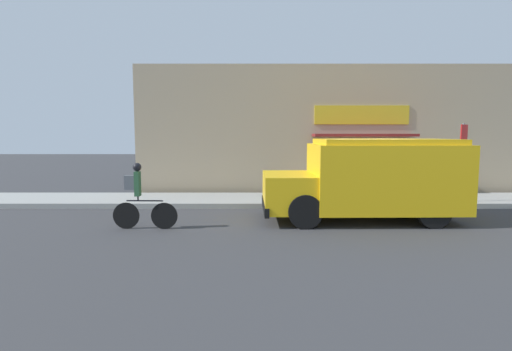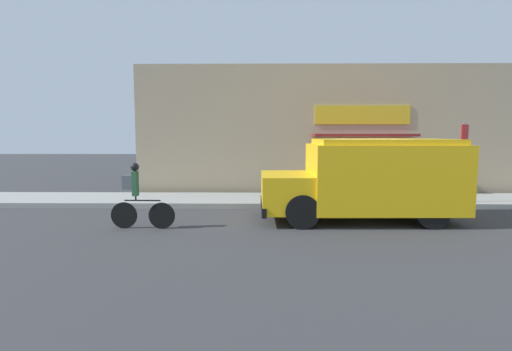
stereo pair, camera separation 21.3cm
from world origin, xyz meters
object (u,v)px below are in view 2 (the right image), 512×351
Objects in this scene: school_bus at (368,178)px; stop_sign_post at (463,150)px; cyclist at (138,197)px; trash_bin at (271,184)px.

stop_sign_post is at bearing 28.10° from school_bus.
stop_sign_post is (9.65, 3.06, 1.08)m from cyclist.
stop_sign_post reaches higher than trash_bin.
school_bus is 3.20× the size of cyclist.
trash_bin is at bearing 50.97° from cyclist.
cyclist is 5.32m from trash_bin.
stop_sign_post is 6.38m from trash_bin.
trash_bin is (3.47, 4.03, -0.17)m from cyclist.
school_bus reaches higher than trash_bin.
trash_bin is at bearing 171.06° from stop_sign_post.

